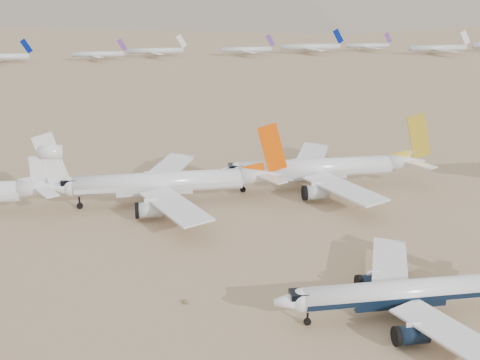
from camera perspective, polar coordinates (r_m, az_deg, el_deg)
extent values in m
plane|color=#9C7C5B|center=(95.54, 14.55, -14.11)|extent=(7000.00, 7000.00, 0.00)
cylinder|color=white|center=(98.26, 15.23, -10.20)|extent=(32.36, 3.83, 3.83)
cube|color=black|center=(98.49, 15.20, -10.45)|extent=(31.72, 3.88, 0.86)
sphere|color=white|center=(93.21, 5.91, -11.27)|extent=(3.83, 3.83, 3.83)
cube|color=black|center=(92.56, 5.58, -10.74)|extent=(2.68, 2.49, 0.96)
cube|color=white|center=(90.98, 19.59, -13.68)|extent=(12.50, 19.70, 0.60)
cylinder|color=black|center=(92.61, 16.06, -13.93)|extent=(4.50, 2.75, 2.75)
cube|color=white|center=(108.67, 14.02, -7.56)|extent=(12.50, 19.70, 0.60)
cylinder|color=black|center=(105.13, 12.46, -9.44)|extent=(4.50, 2.75, 2.75)
cylinder|color=black|center=(95.40, 6.40, -13.20)|extent=(1.15, 0.48, 1.15)
cylinder|color=black|center=(98.48, 16.41, -12.67)|extent=(1.61, 0.96, 1.61)
cylinder|color=black|center=(102.62, 15.15, -11.18)|extent=(1.61, 0.96, 1.61)
cylinder|color=white|center=(151.44, 7.13, 1.16)|extent=(38.99, 4.74, 4.74)
cube|color=silver|center=(151.62, 7.12, 0.95)|extent=(38.21, 4.81, 1.07)
sphere|color=white|center=(147.37, -0.18, 0.81)|extent=(4.74, 4.74, 4.74)
cube|color=black|center=(146.87, -0.45, 1.28)|extent=(3.32, 3.08, 1.18)
cone|color=white|center=(159.54, 15.50, 1.66)|extent=(9.75, 4.74, 4.74)
cube|color=white|center=(140.17, 9.83, -0.79)|extent=(15.06, 23.73, 0.73)
cube|color=white|center=(156.28, 16.81, 1.41)|extent=(6.19, 8.09, 0.28)
cylinder|color=silver|center=(143.04, 7.30, -1.17)|extent=(5.42, 3.41, 3.41)
cube|color=white|center=(165.11, 6.84, 2.36)|extent=(15.06, 23.73, 0.73)
cube|color=white|center=(164.07, 15.49, 2.34)|extent=(6.19, 8.09, 0.28)
cylinder|color=silver|center=(160.64, 5.42, 1.15)|extent=(5.42, 3.41, 3.41)
cube|color=gold|center=(158.90, 16.60, 4.02)|extent=(7.39, 0.38, 12.18)
cylinder|color=black|center=(149.08, 0.27, -0.90)|extent=(1.42, 0.59, 1.42)
cylinder|color=black|center=(150.29, 8.00, -0.81)|extent=(1.99, 1.18, 1.99)
cylinder|color=black|center=(156.28, 7.31, -0.01)|extent=(1.99, 1.18, 1.99)
cylinder|color=white|center=(140.89, -7.70, -0.21)|extent=(38.99, 4.77, 4.77)
cube|color=silver|center=(141.08, -7.69, -0.44)|extent=(38.21, 4.84, 1.07)
sphere|color=white|center=(141.96, -15.58, -0.60)|extent=(4.77, 4.77, 4.77)
cube|color=black|center=(141.64, -15.91, -0.12)|extent=(3.34, 3.10, 1.19)
cone|color=white|center=(143.15, 1.98, 0.41)|extent=(9.75, 4.77, 4.77)
cube|color=white|center=(128.33, -6.16, -2.47)|extent=(15.06, 23.73, 0.74)
cube|color=white|center=(139.14, 3.09, 0.11)|extent=(6.19, 8.09, 0.29)
cylinder|color=silver|center=(132.83, -8.45, -2.81)|extent=(5.42, 3.43, 3.43)
cube|color=white|center=(154.29, -6.72, 1.20)|extent=(15.06, 23.73, 0.74)
cube|color=white|center=(147.52, 2.37, 1.21)|extent=(6.19, 8.09, 0.29)
cylinder|color=silver|center=(150.98, -8.58, -0.14)|extent=(5.42, 3.43, 3.43)
cube|color=#E24D03|center=(141.69, 3.08, 3.06)|extent=(7.39, 0.38, 12.18)
cylinder|color=black|center=(143.42, -14.94, -2.38)|extent=(1.43, 0.60, 1.43)
cylinder|color=black|center=(139.31, -6.91, -2.36)|extent=(2.00, 1.19, 2.00)
cylinder|color=black|center=(145.56, -7.02, -1.42)|extent=(2.00, 1.19, 2.00)
cone|color=white|center=(142.17, -18.33, -0.73)|extent=(9.80, 4.70, 4.70)
cube|color=white|center=(137.45, -17.85, -1.09)|extent=(6.23, 8.14, 0.28)
cube|color=white|center=(145.90, -17.36, 0.11)|extent=(6.23, 8.14, 0.28)
cube|color=white|center=(139.71, -17.51, 1.94)|extent=(7.43, 0.38, 12.25)
cylinder|color=white|center=(139.26, -17.46, 2.54)|extent=(4.90, 3.04, 3.04)
cube|color=#011376|center=(397.78, -19.60, 11.88)|extent=(7.32, 0.36, 9.22)
cube|color=silver|center=(411.17, -21.68, 10.89)|extent=(9.68, 16.92, 0.36)
cylinder|color=silver|center=(398.97, -13.32, 11.54)|extent=(32.80, 3.24, 3.24)
cube|color=#643790|center=(397.55, -11.11, 12.46)|extent=(6.53, 0.32, 8.23)
cube|color=silver|center=(390.62, -13.40, 11.32)|extent=(8.64, 15.10, 0.32)
cube|color=silver|center=(407.44, -13.24, 11.62)|extent=(8.64, 15.10, 0.32)
cylinder|color=silver|center=(408.73, -7.98, 12.04)|extent=(36.16, 3.57, 3.57)
cube|color=white|center=(408.76, -5.57, 12.98)|extent=(7.20, 0.36, 9.07)
cube|color=silver|center=(399.49, -7.94, 11.81)|extent=(9.53, 16.65, 0.36)
cube|color=silver|center=(418.08, -8.01, 12.11)|extent=(9.53, 16.65, 0.36)
cylinder|color=silver|center=(412.70, 0.61, 12.27)|extent=(34.68, 3.43, 3.43)
cube|color=#643790|center=(415.09, 2.89, 13.09)|extent=(6.91, 0.34, 8.70)
cube|color=silver|center=(403.96, 0.82, 12.05)|extent=(9.14, 15.97, 0.34)
cube|color=silver|center=(421.55, 0.40, 12.34)|extent=(9.14, 15.97, 0.34)
cylinder|color=silver|center=(428.38, 6.70, 12.43)|extent=(41.57, 4.11, 4.11)
cube|color=#011376|center=(433.32, 9.29, 13.31)|extent=(8.28, 0.41, 10.43)
cube|color=silver|center=(418.16, 7.09, 12.18)|extent=(10.95, 19.14, 0.41)
cube|color=silver|center=(438.76, 6.31, 12.51)|extent=(10.95, 19.14, 0.41)
cylinder|color=silver|center=(447.24, 12.01, 12.36)|extent=(31.70, 3.13, 3.13)
cube|color=#643790|center=(452.19, 13.87, 12.97)|extent=(6.31, 0.31, 7.95)
cube|color=silver|center=(439.67, 12.38, 12.17)|extent=(8.35, 14.59, 0.31)
cube|color=silver|center=(454.93, 11.63, 12.43)|extent=(8.35, 14.59, 0.31)
cylinder|color=silver|center=(440.03, 18.26, 11.80)|extent=(40.61, 4.01, 4.01)
cube|color=white|center=(448.31, 20.58, 12.54)|extent=(8.09, 0.40, 10.19)
cube|color=silver|center=(430.80, 18.88, 11.52)|extent=(10.70, 18.70, 0.40)
cube|color=silver|center=(449.44, 17.65, 11.91)|extent=(10.70, 18.70, 0.40)
ellipsoid|color=brown|center=(100.97, -5.21, -11.40)|extent=(0.98, 0.98, 0.54)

